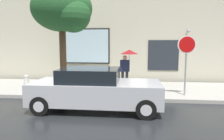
% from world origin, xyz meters
% --- Properties ---
extents(ground_plane, '(60.00, 60.00, 0.00)m').
position_xyz_m(ground_plane, '(0.00, 0.00, 0.00)').
color(ground_plane, black).
extents(sidewalk, '(20.00, 4.00, 0.15)m').
position_xyz_m(sidewalk, '(0.00, 3.00, 0.07)').
color(sidewalk, '#A3A099').
rests_on(sidewalk, ground).
extents(building_facade, '(20.00, 0.67, 7.00)m').
position_xyz_m(building_facade, '(-0.00, 5.50, 3.48)').
color(building_facade, beige).
rests_on(building_facade, ground).
extents(parked_car, '(4.53, 1.92, 1.48)m').
position_xyz_m(parked_car, '(0.32, -0.11, 0.73)').
color(parked_car, '#B7BABF').
rests_on(parked_car, ground).
extents(fire_hydrant, '(0.30, 0.44, 0.76)m').
position_xyz_m(fire_hydrant, '(-3.38, 1.92, 0.52)').
color(fire_hydrant, white).
rests_on(fire_hydrant, sidewalk).
extents(pedestrian_with_umbrella, '(0.92, 0.92, 1.93)m').
position_xyz_m(pedestrian_with_umbrella, '(1.38, 3.08, 1.65)').
color(pedestrian_with_umbrella, black).
rests_on(pedestrian_with_umbrella, sidewalk).
extents(street_tree, '(2.78, 2.36, 4.84)m').
position_xyz_m(street_tree, '(-1.46, 1.96, 3.84)').
color(street_tree, '#4C3823').
rests_on(street_tree, sidewalk).
extents(stop_sign, '(0.76, 0.10, 2.56)m').
position_xyz_m(stop_sign, '(3.89, 1.73, 1.96)').
color(stop_sign, gray).
rests_on(stop_sign, sidewalk).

